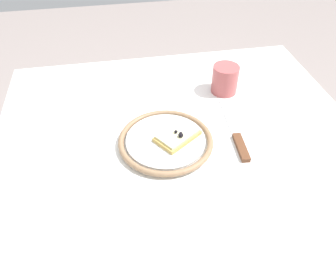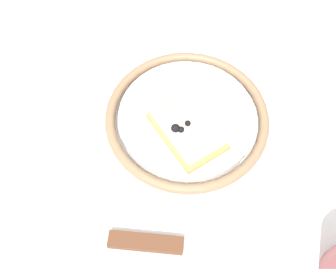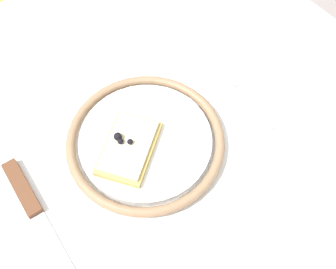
# 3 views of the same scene
# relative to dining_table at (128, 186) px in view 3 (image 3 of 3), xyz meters

# --- Properties ---
(ground_plane) EXTENTS (6.00, 6.00, 0.00)m
(ground_plane) POSITION_rel_dining_table_xyz_m (0.00, 0.00, -0.68)
(ground_plane) COLOR gray
(dining_table) EXTENTS (0.91, 0.85, 0.77)m
(dining_table) POSITION_rel_dining_table_xyz_m (0.00, 0.00, 0.00)
(dining_table) COLOR white
(dining_table) RESTS_ON ground_plane
(plate) EXTENTS (0.23, 0.23, 0.02)m
(plate) POSITION_rel_dining_table_xyz_m (-0.04, -0.00, 0.11)
(plate) COLOR white
(plate) RESTS_ON dining_table
(pizza_slice_near) EXTENTS (0.12, 0.11, 0.03)m
(pizza_slice_near) POSITION_rel_dining_table_xyz_m (-0.01, -0.00, 0.12)
(pizza_slice_near) COLOR tan
(pizza_slice_near) RESTS_ON plate
(knife) EXTENTS (0.04, 0.24, 0.01)m
(knife) POSITION_rel_dining_table_xyz_m (0.13, -0.02, 0.10)
(knife) COLOR silver
(knife) RESTS_ON dining_table
(fork) EXTENTS (0.03, 0.20, 0.00)m
(fork) POSITION_rel_dining_table_xyz_m (-0.22, -0.00, 0.10)
(fork) COLOR #BCBCBC
(fork) RESTS_ON dining_table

